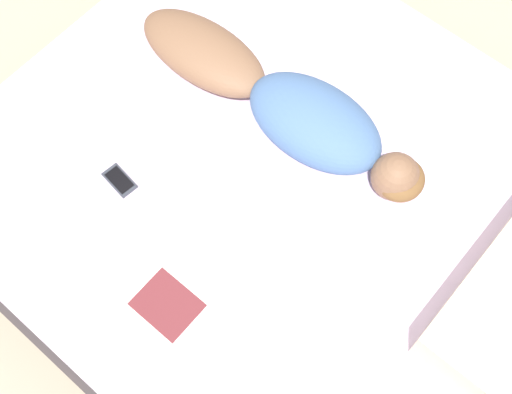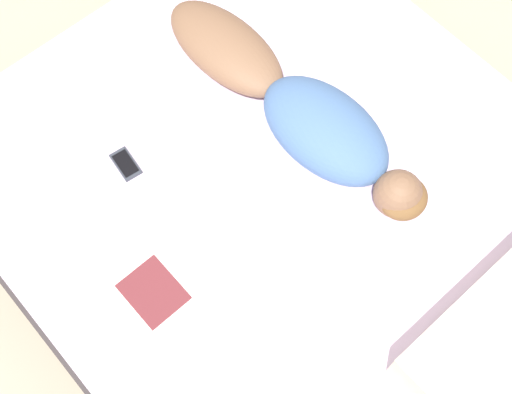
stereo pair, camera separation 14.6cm
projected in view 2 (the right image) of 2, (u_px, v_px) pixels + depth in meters
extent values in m
plane|color=#B7A88E|center=(283.00, 249.00, 3.11)|extent=(12.00, 12.00, 0.00)
cube|color=#383333|center=(284.00, 232.00, 2.94)|extent=(1.97, 2.29, 0.39)
cube|color=silver|center=(287.00, 202.00, 2.66)|extent=(1.91, 2.23, 0.22)
ellipsoid|color=brown|center=(226.00, 48.00, 2.74)|extent=(0.29, 0.58, 0.14)
ellipsoid|color=#476B9E|center=(325.00, 130.00, 2.56)|extent=(0.34, 0.56, 0.19)
ellipsoid|color=brown|center=(403.00, 198.00, 2.45)|extent=(0.18, 0.17, 0.10)
sphere|color=brown|center=(398.00, 194.00, 2.46)|extent=(0.17, 0.17, 0.17)
cube|color=white|center=(212.00, 244.00, 2.47)|extent=(0.26, 0.30, 0.01)
cube|color=white|center=(153.00, 292.00, 2.39)|extent=(0.26, 0.30, 0.01)
cube|color=maroon|center=(153.00, 292.00, 2.39)|extent=(0.17, 0.21, 0.00)
cube|color=#333842|center=(126.00, 164.00, 2.60)|extent=(0.08, 0.14, 0.01)
cube|color=black|center=(125.00, 163.00, 2.60)|extent=(0.07, 0.11, 0.00)
cube|color=beige|center=(508.00, 342.00, 2.25)|extent=(0.67, 0.39, 0.16)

